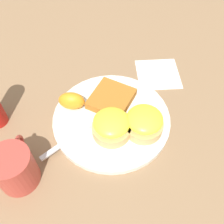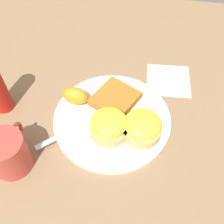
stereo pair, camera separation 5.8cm
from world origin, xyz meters
The scene contains 9 objects.
ground_plane centered at (0.00, 0.00, 0.00)m, with size 1.10×1.10×0.00m, color #846647.
plate centered at (0.00, 0.00, 0.01)m, with size 0.27×0.27×0.01m, color silver.
sandwich_benedict_left centered at (-0.04, 0.00, 0.04)m, with size 0.08×0.08×0.05m.
sandwich_benedict_right centered at (-0.03, -0.07, 0.04)m, with size 0.08×0.08×0.05m.
hashbrown_patty centered at (0.05, 0.00, 0.02)m, with size 0.09×0.09×0.02m, color #A86221.
orange_wedge centered at (0.03, 0.09, 0.04)m, with size 0.06×0.04×0.04m, color orange.
fork centered at (-0.02, 0.04, 0.02)m, with size 0.17×0.19×0.00m.
cup centered at (-0.14, 0.18, 0.04)m, with size 0.11×0.08×0.09m.
napkin centered at (0.15, -0.12, 0.00)m, with size 0.11×0.11×0.00m, color white.
Camera 2 is at (-0.34, -0.06, 0.50)m, focal length 42.00 mm.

